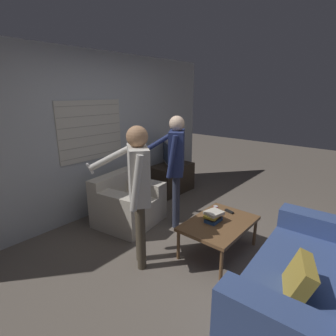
% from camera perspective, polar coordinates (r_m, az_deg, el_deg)
% --- Properties ---
extents(ground_plane, '(16.00, 16.00, 0.00)m').
position_cam_1_polar(ground_plane, '(3.45, 7.20, -18.19)').
color(ground_plane, '#665B51').
extents(wall_back, '(5.20, 0.08, 2.55)m').
position_cam_1_polar(wall_back, '(4.34, -15.29, 6.83)').
color(wall_back, '#ADB2B7').
rests_on(wall_back, ground_plane).
extents(couch_blue, '(1.84, 1.00, 0.83)m').
position_cam_1_polar(couch_blue, '(2.76, 29.06, -22.15)').
color(couch_blue, '#384C7F').
rests_on(couch_blue, ground_plane).
extents(armchair_beige, '(1.02, 0.94, 0.73)m').
position_cam_1_polar(armchair_beige, '(4.09, -8.92, -7.63)').
color(armchair_beige, beige).
rests_on(armchair_beige, ground_plane).
extents(coffee_table, '(0.96, 0.66, 0.41)m').
position_cam_1_polar(coffee_table, '(3.35, 11.07, -12.01)').
color(coffee_table, brown).
rests_on(coffee_table, ground_plane).
extents(tv_stand, '(0.86, 0.50, 0.56)m').
position_cam_1_polar(tv_stand, '(5.25, 0.87, -2.23)').
color(tv_stand, '#33281E').
rests_on(tv_stand, ground_plane).
extents(tv, '(0.67, 0.79, 0.46)m').
position_cam_1_polar(tv, '(5.11, 0.86, 3.18)').
color(tv, '#B2B2B7').
rests_on(tv, tv_stand).
extents(person_left_standing, '(0.51, 0.80, 1.62)m').
position_cam_1_polar(person_left_standing, '(2.83, -6.63, -2.71)').
color(person_left_standing, '#4C4233').
rests_on(person_left_standing, ground_plane).
extents(person_right_standing, '(0.52, 0.79, 1.64)m').
position_cam_1_polar(person_right_standing, '(3.72, 1.71, 2.11)').
color(person_right_standing, '#33384C').
rests_on(person_right_standing, ground_plane).
extents(book_stack, '(0.25, 0.22, 0.13)m').
position_cam_1_polar(book_stack, '(3.30, 9.84, -10.30)').
color(book_stack, '#284C89').
rests_on(book_stack, coffee_table).
extents(soda_can, '(0.07, 0.07, 0.13)m').
position_cam_1_polar(soda_can, '(3.47, 10.28, -9.11)').
color(soda_can, red).
rests_on(soda_can, coffee_table).
extents(spare_remote, '(0.07, 0.14, 0.02)m').
position_cam_1_polar(spare_remote, '(3.60, 13.20, -9.20)').
color(spare_remote, black).
rests_on(spare_remote, coffee_table).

